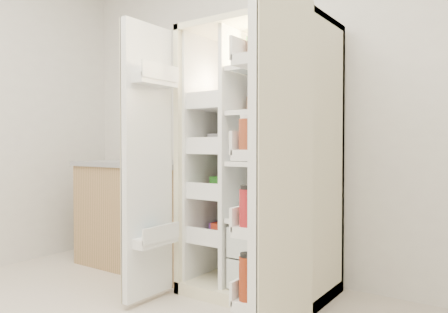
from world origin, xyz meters
The scene contains 5 objects.
wall_back centered at (0.00, 2.00, 1.35)m, with size 4.00×0.02×2.70m, color silver.
refrigerator centered at (0.08, 1.65, 0.74)m, with size 0.92×0.70×1.80m.
freezer_door centered at (-0.44, 1.05, 0.89)m, with size 0.15×0.40×1.72m.
fridge_door centered at (0.54, 0.96, 0.87)m, with size 0.17×0.58×1.72m.
kitchen_counter centered at (-1.01, 1.62, 0.43)m, with size 1.19×0.63×0.87m.
Camera 1 is at (1.49, -0.88, 0.99)m, focal length 34.00 mm.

